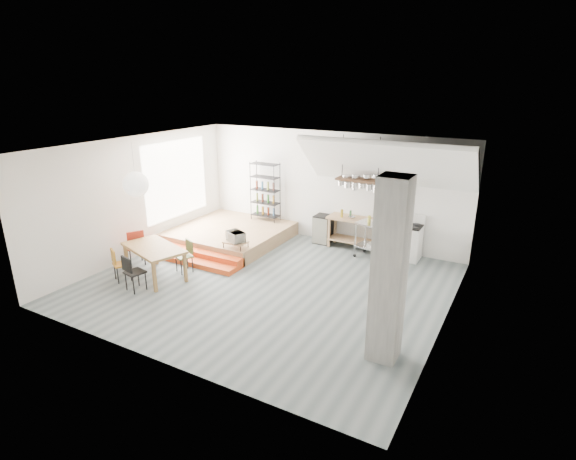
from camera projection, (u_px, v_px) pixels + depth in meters
The scene contains 26 objects.
floor at pixel (267, 284), 10.58m from camera, with size 8.00×8.00×0.00m, color #576265.
wall_back at pixel (329, 187), 12.96m from camera, with size 8.00×0.04×3.20m, color silver.
wall_left at pixel (137, 197), 11.91m from camera, with size 0.04×7.00×3.20m, color silver.
wall_right at pixel (451, 250), 8.22m from camera, with size 0.04×7.00×3.20m, color silver.
ceiling at pixel (264, 147), 9.55m from camera, with size 8.00×7.00×0.02m, color white.
slope_ceiling at pixel (386, 163), 11.33m from camera, with size 4.40×1.80×0.15m, color white.
window_pane at pixel (177, 179), 13.07m from camera, with size 0.02×2.50×2.20m, color white.
platform at pixel (230, 234), 13.32m from camera, with size 3.00×3.00×0.40m, color #A17E50.
step_lower at pixel (186, 260), 11.75m from camera, with size 3.00×0.35×0.13m, color #DE4B1A.
step_upper at pixel (195, 254), 12.02m from camera, with size 3.00×0.35×0.27m, color #DE4B1A.
concrete_column at pixel (389, 272), 7.31m from camera, with size 0.50×0.50×3.20m, color slate.
kitchen_counter at pixel (359, 229), 12.48m from camera, with size 1.80×0.60×0.91m.
stove at pixel (409, 242), 11.89m from camera, with size 0.60×0.60×1.18m.
pot_rack at pixel (360, 183), 11.85m from camera, with size 1.20×0.50×1.43m.
wire_shelving at pixel (265, 191), 13.72m from camera, with size 0.88×0.38×1.80m.
microwave_shelf at pixel (236, 242), 11.67m from camera, with size 0.60×0.40×0.16m.
paper_lantern at pixel (136, 184), 10.65m from camera, with size 0.60×0.60×0.60m, color white.
dining_table at pixel (154, 250), 10.72m from camera, with size 1.85×1.39×0.78m.
chair_mustard at pixel (119, 262), 10.58m from camera, with size 0.50×0.50×0.81m.
chair_black at pixel (132, 270), 10.05m from camera, with size 0.46×0.46×0.86m.
chair_olive at pixel (186, 253), 11.11m from camera, with size 0.49×0.49×0.81m.
chair_red at pixel (135, 244), 11.45m from camera, with size 0.60×0.60×0.95m.
rolling_cart at pixel (375, 236), 11.82m from camera, with size 1.09×0.77×0.98m.
mini_fridge at pixel (323, 229), 13.11m from camera, with size 0.49×0.49×0.83m, color black.
microwave at pixel (235, 237), 11.62m from camera, with size 0.49×0.33×0.27m, color beige.
bowl at pixel (352, 217), 12.44m from camera, with size 0.19×0.19×0.05m, color silver.
Camera 1 is at (5.11, -8.16, 4.59)m, focal length 28.00 mm.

